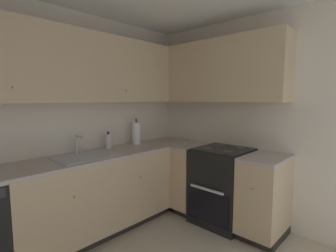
{
  "coord_description": "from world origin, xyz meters",
  "views": [
    {
      "loc": [
        -1.01,
        -1.29,
        1.51
      ],
      "look_at": [
        1.0,
        0.59,
        1.21
      ],
      "focal_mm": 26.84,
      "sensor_mm": 36.0,
      "label": 1
    }
  ],
  "objects": [
    {
      "name": "upper_cabinets_back",
      "position": [
        0.24,
        1.28,
        1.85
      ],
      "size": [
        2.67,
        0.34,
        0.75
      ],
      "color": "tan"
    },
    {
      "name": "faucet",
      "position": [
        0.31,
        1.32,
        1.02
      ],
      "size": [
        0.07,
        0.16,
        0.21
      ],
      "color": "silver",
      "rests_on": "countertop_back"
    },
    {
      "name": "lower_cabinets_back",
      "position": [
        0.41,
        1.14,
        0.44
      ],
      "size": [
        1.79,
        0.62,
        0.86
      ],
      "color": "tan",
      "rests_on": "ground_plane"
    },
    {
      "name": "wall_right",
      "position": [
        1.93,
        0.0,
        1.24
      ],
      "size": [
        0.05,
        2.98,
        2.48
      ],
      "primitive_type": "cube",
      "color": "beige",
      "rests_on": "ground_plane"
    },
    {
      "name": "countertop_back",
      "position": [
        0.4,
        1.14,
        0.88
      ],
      "size": [
        2.99,
        0.6,
        0.03
      ],
      "primitive_type": "cube",
      "color": "#B7A89E",
      "rests_on": "lower_cabinets_back"
    },
    {
      "name": "paper_towel_roll",
      "position": [
        1.14,
        1.3,
        1.05
      ],
      "size": [
        0.11,
        0.11,
        0.36
      ],
      "color": "white",
      "rests_on": "countertop_back"
    },
    {
      "name": "oven_range",
      "position": [
        1.62,
        0.25,
        0.46
      ],
      "size": [
        0.68,
        0.62,
        1.05
      ],
      "color": "black",
      "rests_on": "ground_plane"
    },
    {
      "name": "countertop_right",
      "position": [
        1.6,
        0.12,
        0.88
      ],
      "size": [
        0.6,
        1.31,
        0.03
      ],
      "color": "#B7A89E",
      "rests_on": "lower_cabinets_right"
    },
    {
      "name": "upper_cabinets_right",
      "position": [
        1.74,
        0.51,
        1.85
      ],
      "size": [
        0.32,
        1.86,
        0.75
      ],
      "color": "tan"
    },
    {
      "name": "soap_bottle",
      "position": [
        0.71,
        1.32,
        0.99
      ],
      "size": [
        0.06,
        0.06,
        0.21
      ],
      "color": "silver",
      "rests_on": "countertop_back"
    },
    {
      "name": "wall_back",
      "position": [
        0.0,
        1.46,
        1.24
      ],
      "size": [
        3.9,
        0.05,
        2.48
      ],
      "primitive_type": "cube",
      "color": "beige",
      "rests_on": "ground_plane"
    },
    {
      "name": "sink",
      "position": [
        0.31,
        1.11,
        0.86
      ],
      "size": [
        0.65,
        0.4,
        0.1
      ],
      "color": "#B7B7BC",
      "rests_on": "countertop_back"
    },
    {
      "name": "lower_cabinets_right",
      "position": [
        1.6,
        0.12,
        0.44
      ],
      "size": [
        0.62,
        1.31,
        0.86
      ],
      "color": "tan",
      "rests_on": "ground_plane"
    }
  ]
}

